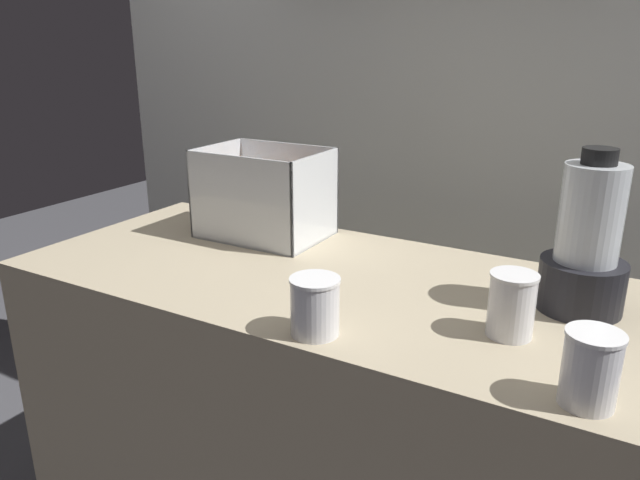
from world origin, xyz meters
TOP-DOWN VIEW (x-y plane):
  - counter at (0.00, 0.00)m, footprint 1.40×0.64m
  - back_wall_unit at (-0.00, 0.77)m, footprint 2.60×0.24m
  - carrot_display_bin at (-0.27, 0.17)m, footprint 0.32×0.23m
  - blender_pitcher at (0.53, 0.09)m, footprint 0.16×0.16m
  - juice_cup_mango_far_left at (0.14, -0.26)m, footprint 0.09×0.09m
  - juice_cup_mango_left at (0.44, -0.09)m, footprint 0.08×0.08m
  - juice_cup_pomegranate_middle at (0.59, -0.25)m, footprint 0.08×0.08m

SIDE VIEW (x-z plane):
  - counter at x=0.00m, z-range 0.00..0.90m
  - juice_cup_mango_far_left at x=0.14m, z-range 0.89..1.00m
  - juice_cup_pomegranate_middle at x=0.59m, z-range 0.89..1.01m
  - juice_cup_mango_left at x=0.44m, z-range 0.89..1.01m
  - carrot_display_bin at x=-0.27m, z-range 0.86..1.09m
  - blender_pitcher at x=0.53m, z-range 0.87..1.18m
  - back_wall_unit at x=0.00m, z-range 0.02..2.52m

